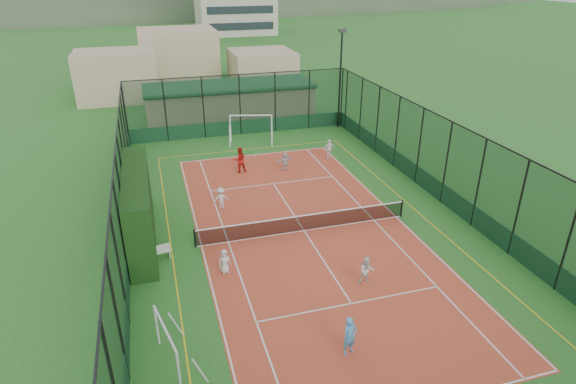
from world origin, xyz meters
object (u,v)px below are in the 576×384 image
white_bench (154,252)px  child_near_left (225,261)px  floodlight_ne (340,80)px  child_near_mid (350,336)px  clubhouse (230,101)px  child_near_right (367,271)px  child_far_back (285,161)px  child_far_left (221,198)px  futsal_goal_near (167,348)px  futsal_goal_far (251,129)px  child_far_right (329,149)px  coach (240,160)px

white_bench → child_near_left: child_near_left is taller
floodlight_ne → child_near_mid: bearing=-111.0°
clubhouse → child_near_right: bearing=-87.5°
clubhouse → child_far_back: bearing=-84.2°
child_near_right → child_far_left: size_ratio=1.00×
clubhouse → child_far_left: size_ratio=11.42×
child_near_left → child_far_left: 6.55m
futsal_goal_near → child_near_right: futsal_goal_near is taller
white_bench → child_far_back: child_far_back is taller
child_near_left → child_near_right: size_ratio=0.90×
child_far_left → child_far_back: size_ratio=1.05×
child_near_mid → futsal_goal_far: bearing=69.8°
futsal_goal_far → child_far_back: futsal_goal_far is taller
futsal_goal_far → floodlight_ne: bearing=26.9°
clubhouse → white_bench: size_ratio=9.65×
floodlight_ne → futsal_goal_near: (-16.20, -24.41, -3.24)m
futsal_goal_far → child_far_left: 11.80m
child_near_left → child_far_left: (0.90, 6.49, 0.06)m
child_near_right → child_far_left: 10.39m
clubhouse → child_far_right: 13.44m
futsal_goal_far → child_far_right: futsal_goal_far is taller
clubhouse → child_near_mid: clubhouse is taller
child_near_right → child_far_left: child_near_right is taller
white_bench → futsal_goal_near: 7.18m
child_near_left → floodlight_ne: bearing=43.8°
clubhouse → futsal_goal_far: clubhouse is taller
child_near_right → child_far_back: (0.20, 13.70, -0.04)m
child_far_left → child_far_right: size_ratio=0.89×
futsal_goal_near → child_near_right: size_ratio=2.05×
child_near_left → child_far_left: bearing=70.6°
floodlight_ne → child_near_right: size_ratio=6.17×
floodlight_ne → coach: 13.20m
white_bench → futsal_goal_near: bearing=-100.6°
child_near_mid → child_near_right: child_near_mid is taller
floodlight_ne → futsal_goal_far: bearing=-168.0°
child_far_left → child_far_right: (8.91, 5.73, 0.08)m
floodlight_ne → futsal_goal_far: size_ratio=2.42×
clubhouse → child_near_mid: 31.02m
child_far_back → child_far_left: bearing=30.3°
white_bench → child_far_left: (3.97, 4.51, 0.23)m
futsal_goal_far → child_far_right: size_ratio=2.27×
child_near_right → coach: (-2.87, 14.22, 0.22)m
futsal_goal_far → child_near_right: 20.12m
white_bench → child_near_mid: bearing=-63.9°
futsal_goal_far → child_far_left: bearing=-96.2°
child_near_left → white_bench: bearing=135.6°
clubhouse → coach: size_ratio=8.56×
child_far_right → child_far_back: bearing=19.3°
child_near_left → child_far_left: size_ratio=0.91×
child_near_mid → coach: 17.97m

